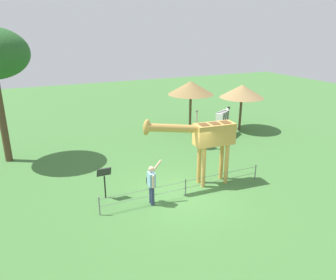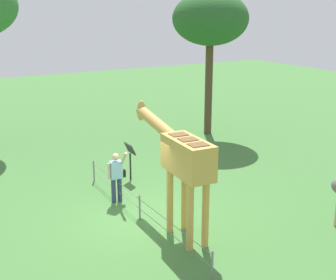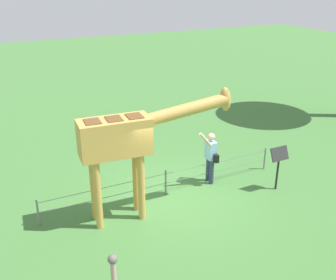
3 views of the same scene
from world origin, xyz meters
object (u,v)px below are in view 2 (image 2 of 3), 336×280
Objects in this scene: giraffe at (181,157)px; tree_east at (210,20)px; visitor at (117,174)px; info_sign at (130,154)px.

tree_east reaches higher than giraffe.
giraffe is 3.06m from visitor.
giraffe is at bearing 140.63° from tree_east.
giraffe is at bearing -167.16° from visitor.
tree_east is 4.96× the size of info_sign.
giraffe is 3.02× the size of info_sign.
visitor is 0.26× the size of tree_east.
giraffe reaches higher than visitor.
tree_east is at bearing -58.51° from info_sign.
info_sign is at bearing 121.49° from tree_east.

